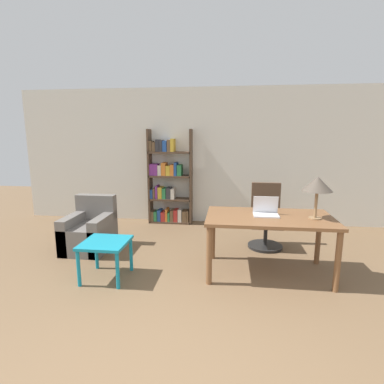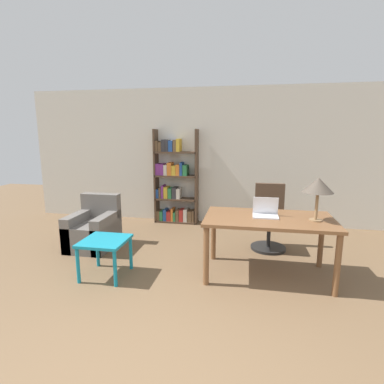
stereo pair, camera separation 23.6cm
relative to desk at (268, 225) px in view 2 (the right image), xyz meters
name	(u,v)px [view 2 (the right image)]	position (x,y,z in m)	size (l,w,h in m)	color
wall_back	(218,157)	(-0.86, 2.30, 0.68)	(8.00, 0.06, 2.70)	silver
desk	(268,225)	(0.00, 0.00, 0.00)	(1.59, 0.89, 0.77)	brown
laptop	(265,212)	(-0.04, 0.04, 0.15)	(0.32, 0.23, 0.24)	silver
table_lamp	(318,186)	(0.54, -0.04, 0.52)	(0.36, 0.36, 0.52)	olive
office_chair	(269,221)	(0.08, 1.00, -0.23)	(0.55, 0.55, 1.02)	black
side_table_blue	(105,245)	(-2.03, -0.39, -0.26)	(0.55, 0.56, 0.49)	teal
armchair	(94,230)	(-2.68, 0.52, -0.40)	(0.64, 0.79, 0.82)	#66605B
bookshelf	(174,183)	(-1.74, 2.11, 0.14)	(0.88, 0.28, 1.89)	#4C3828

